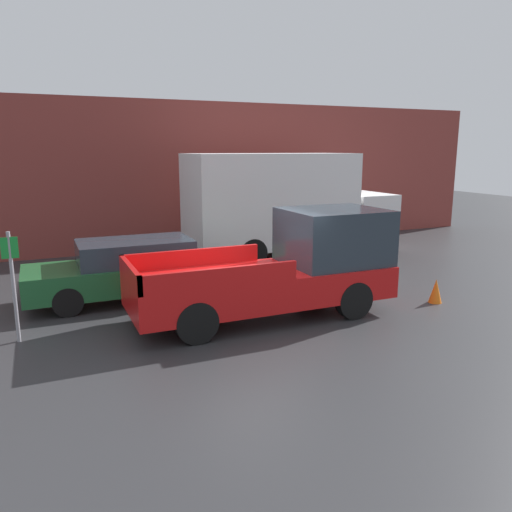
{
  "coord_description": "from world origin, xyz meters",
  "views": [
    {
      "loc": [
        -4.14,
        -9.39,
        3.63
      ],
      "look_at": [
        0.51,
        1.18,
        1.15
      ],
      "focal_mm": 35.0,
      "sensor_mm": 36.0,
      "label": 1
    }
  ],
  "objects_px": {
    "car": "(132,269)",
    "delivery_truck": "(283,203)",
    "parking_sign": "(13,281)",
    "pickup_truck": "(287,267)",
    "traffic_cone": "(436,291)"
  },
  "relations": [
    {
      "from": "car",
      "to": "delivery_truck",
      "type": "relative_size",
      "value": 0.67
    },
    {
      "from": "car",
      "to": "traffic_cone",
      "type": "height_order",
      "value": "car"
    },
    {
      "from": "pickup_truck",
      "to": "delivery_truck",
      "type": "distance_m",
      "value": 6.18
    },
    {
      "from": "parking_sign",
      "to": "traffic_cone",
      "type": "xyz_separation_m",
      "value": [
        9.15,
        -1.29,
        -0.93
      ]
    },
    {
      "from": "pickup_truck",
      "to": "delivery_truck",
      "type": "relative_size",
      "value": 0.79
    },
    {
      "from": "pickup_truck",
      "to": "car",
      "type": "xyz_separation_m",
      "value": [
        -2.98,
        2.55,
        -0.31
      ]
    },
    {
      "from": "car",
      "to": "parking_sign",
      "type": "distance_m",
      "value": 3.26
    },
    {
      "from": "car",
      "to": "traffic_cone",
      "type": "xyz_separation_m",
      "value": [
        6.62,
        -3.29,
        -0.46
      ]
    },
    {
      "from": "parking_sign",
      "to": "traffic_cone",
      "type": "height_order",
      "value": "parking_sign"
    },
    {
      "from": "car",
      "to": "delivery_truck",
      "type": "xyz_separation_m",
      "value": [
        5.65,
        2.96,
        1.09
      ]
    },
    {
      "from": "pickup_truck",
      "to": "parking_sign",
      "type": "distance_m",
      "value": 5.54
    },
    {
      "from": "pickup_truck",
      "to": "parking_sign",
      "type": "xyz_separation_m",
      "value": [
        -5.51,
        0.56,
        0.15
      ]
    },
    {
      "from": "delivery_truck",
      "to": "traffic_cone",
      "type": "xyz_separation_m",
      "value": [
        0.97,
        -6.25,
        -1.55
      ]
    },
    {
      "from": "pickup_truck",
      "to": "delivery_truck",
      "type": "xyz_separation_m",
      "value": [
        2.68,
        5.51,
        0.78
      ]
    },
    {
      "from": "car",
      "to": "parking_sign",
      "type": "xyz_separation_m",
      "value": [
        -2.53,
        -2.0,
        0.46
      ]
    }
  ]
}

